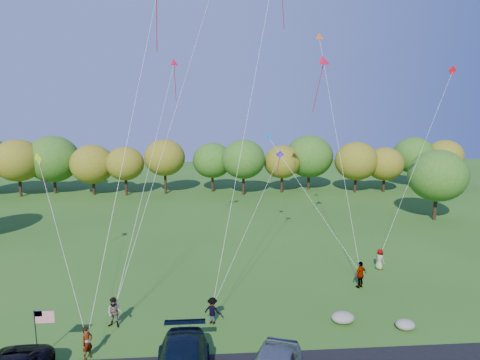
{
  "coord_description": "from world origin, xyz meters",
  "views": [
    {
      "loc": [
        0.14,
        -20.11,
        12.17
      ],
      "look_at": [
        2.13,
        6.0,
        7.46
      ],
      "focal_mm": 32.0,
      "sensor_mm": 36.0,
      "label": 1
    }
  ],
  "objects_px": {
    "flyer_d": "(360,275)",
    "flyer_c": "(212,311)",
    "flyer_a": "(87,343)",
    "flyer_e": "(380,259)",
    "flyer_b": "(114,313)"
  },
  "relations": [
    {
      "from": "flyer_a",
      "to": "flyer_d",
      "type": "height_order",
      "value": "flyer_d"
    },
    {
      "from": "flyer_a",
      "to": "flyer_e",
      "type": "distance_m",
      "value": 21.0
    },
    {
      "from": "flyer_d",
      "to": "flyer_e",
      "type": "relative_size",
      "value": 1.16
    },
    {
      "from": "flyer_a",
      "to": "flyer_c",
      "type": "bearing_deg",
      "value": -29.17
    },
    {
      "from": "flyer_d",
      "to": "flyer_e",
      "type": "bearing_deg",
      "value": -159.24
    },
    {
      "from": "flyer_d",
      "to": "flyer_e",
      "type": "distance_m",
      "value": 3.94
    },
    {
      "from": "flyer_e",
      "to": "flyer_b",
      "type": "bearing_deg",
      "value": 81.76
    },
    {
      "from": "flyer_a",
      "to": "flyer_c",
      "type": "xyz_separation_m",
      "value": [
        6.05,
        2.91,
        -0.05
      ]
    },
    {
      "from": "flyer_d",
      "to": "flyer_c",
      "type": "bearing_deg",
      "value": -7.0
    },
    {
      "from": "flyer_d",
      "to": "flyer_a",
      "type": "bearing_deg",
      "value": -5.56
    },
    {
      "from": "flyer_a",
      "to": "flyer_d",
      "type": "relative_size",
      "value": 0.9
    },
    {
      "from": "flyer_b",
      "to": "flyer_e",
      "type": "bearing_deg",
      "value": 34.79
    },
    {
      "from": "flyer_a",
      "to": "flyer_c",
      "type": "distance_m",
      "value": 6.71
    },
    {
      "from": "flyer_c",
      "to": "flyer_e",
      "type": "relative_size",
      "value": 0.98
    },
    {
      "from": "flyer_b",
      "to": "flyer_c",
      "type": "height_order",
      "value": "flyer_b"
    }
  ]
}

